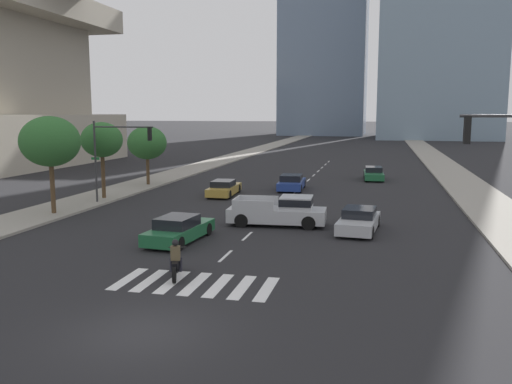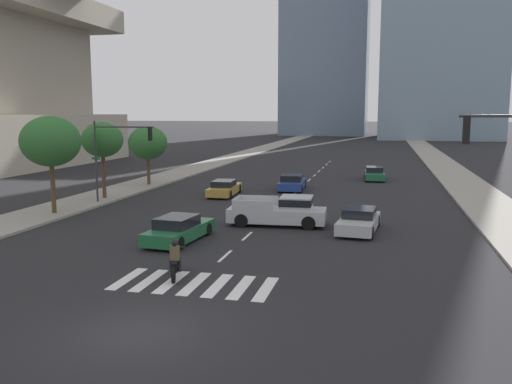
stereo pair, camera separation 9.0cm
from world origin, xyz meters
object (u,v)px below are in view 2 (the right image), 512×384
Objects in this scene: traffic_signal_far at (117,147)px; sedan_silver_0 at (359,221)px; sedan_gold_3 at (224,188)px; pickup_truck at (282,211)px; street_tree_second at (102,140)px; sedan_green_2 at (374,174)px; sedan_green_4 at (179,230)px; motorcycle_lead at (175,262)px; sedan_blue_1 at (292,183)px; street_tree_third at (148,143)px; street_tree_nearest at (50,142)px.

sedan_silver_0 is at bearing -16.62° from traffic_signal_far.
traffic_signal_far is at bearing 131.05° from sedan_gold_3.
pickup_truck is 13.31m from traffic_signal_far.
sedan_gold_3 is 9.61m from street_tree_second.
sedan_green_2 is 28.95m from sedan_green_4.
sedan_blue_1 is at bearing -17.75° from motorcycle_lead.
sedan_silver_0 is at bearing -160.45° from sedan_blue_1.
sedan_blue_1 is 0.99× the size of sedan_gold_3.
street_tree_third is (-14.22, 13.75, 2.90)m from pickup_truck.
motorcycle_lead reaches higher than sedan_green_2.
motorcycle_lead is 0.45× the size of sedan_gold_3.
traffic_signal_far is (-10.43, -9.82, 3.40)m from sedan_blue_1.
street_tree_third is (-18.49, 14.31, 3.14)m from sedan_silver_0.
pickup_truck is 0.93× the size of street_tree_nearest.
street_tree_nearest is 13.95m from street_tree_third.
street_tree_second is at bearing 140.25° from traffic_signal_far.
pickup_truck is 1.13× the size of sedan_green_2.
motorcycle_lead is at bearing -53.86° from street_tree_second.
sedan_gold_3 is at bearing -129.66° from sedan_silver_0.
motorcycle_lead is 20.63m from street_tree_second.
sedan_gold_3 is at bearing -5.32° from motorcycle_lead.
sedan_gold_3 is 0.99× the size of sedan_green_4.
street_tree_third is at bearing 33.57° from sedan_green_4.
motorcycle_lead is at bearing -55.96° from traffic_signal_far.
street_tree_nearest is at bearing 33.10° from motorcycle_lead.
sedan_silver_0 is 0.78× the size of street_tree_nearest.
pickup_truck reaches higher than motorcycle_lead.
sedan_green_2 is (0.45, 23.23, -0.01)m from sedan_silver_0.
motorcycle_lead is 16.19m from street_tree_nearest.
sedan_green_2 is 25.47m from street_tree_second.
street_tree_nearest is (-2.04, -4.53, 0.55)m from traffic_signal_far.
sedan_green_4 is (-8.51, -4.30, 0.01)m from sedan_silver_0.
street_tree_second is (0.00, 6.23, -0.20)m from street_tree_nearest.
pickup_truck is 0.99× the size of traffic_signal_far.
sedan_blue_1 is 0.95× the size of street_tree_third.
sedan_green_4 is at bearing -49.25° from traffic_signal_far.
sedan_green_4 is 11.71m from street_tree_nearest.
street_tree_nearest reaches higher than sedan_green_2.
sedan_green_4 is at bearing 169.88° from sedan_blue_1.
street_tree_nearest reaches higher than street_tree_third.
street_tree_second reaches higher than sedan_green_2.
sedan_blue_1 is (0.51, 24.50, 0.00)m from motorcycle_lead.
sedan_blue_1 is 0.87× the size of street_tree_second.
sedan_green_4 reaches higher than sedan_green_2.
sedan_gold_3 is (-4.54, -4.22, -0.03)m from sedan_blue_1.
street_tree_nearest is at bearing -90.00° from street_tree_second.
motorcycle_lead reaches higher than sedan_green_4.
sedan_blue_1 is at bearing 94.20° from pickup_truck.
sedan_green_2 reaches higher than sedan_gold_3.
sedan_blue_1 is at bearing 33.05° from street_tree_second.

